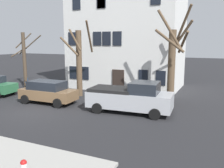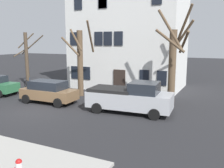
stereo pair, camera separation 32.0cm
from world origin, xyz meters
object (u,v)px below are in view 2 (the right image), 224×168
tree_bare_mid (80,60)px  pickup_truck_silver (130,97)px  car_brown_wagon (49,91)px  bicycle_leaning (32,84)px  building_main (129,28)px  tree_bare_near (27,58)px  tree_bare_far (173,60)px

tree_bare_mid → pickup_truck_silver: 6.49m
tree_bare_mid → car_brown_wagon: size_ratio=1.44×
bicycle_leaning → building_main: bearing=29.6°
bicycle_leaning → car_brown_wagon: bearing=-35.6°
tree_bare_near → tree_bare_mid: 7.61m
tree_bare_near → pickup_truck_silver: 13.81m
pickup_truck_silver → bicycle_leaning: pickup_truck_silver is taller
building_main → tree_bare_mid: building_main is taller
tree_bare_near → car_brown_wagon: (6.62, -4.61, -2.05)m
tree_bare_far → building_main: bearing=137.2°
building_main → car_brown_wagon: size_ratio=2.69×
tree_bare_near → building_main: bearing=23.9°
tree_bare_far → pickup_truck_silver: 4.48m
tree_bare_mid → car_brown_wagon: 3.82m
tree_bare_near → pickup_truck_silver: size_ratio=0.98×
building_main → bicycle_leaning: size_ratio=6.65×
car_brown_wagon → pickup_truck_silver: bearing=3.4°
tree_bare_near → pickup_truck_silver: bearing=-18.1°
tree_bare_far → car_brown_wagon: tree_bare_far is taller
bicycle_leaning → tree_bare_mid: bearing=-8.4°
tree_bare_far → bicycle_leaning: bearing=178.7°
tree_bare_mid → bicycle_leaning: tree_bare_mid is taller
car_brown_wagon → tree_bare_far: bearing=23.9°
tree_bare_mid → pickup_truck_silver: bearing=-25.9°
car_brown_wagon → tree_bare_near: bearing=145.1°
tree_bare_mid → pickup_truck_silver: size_ratio=1.11×
building_main → bicycle_leaning: 11.15m
building_main → tree_bare_near: (-9.46, -4.20, -2.93)m
tree_bare_mid → tree_bare_near: bearing=168.3°
tree_bare_far → bicycle_leaning: 14.26m
tree_bare_near → bicycle_leaning: (1.02, -0.60, -2.56)m
pickup_truck_silver → bicycle_leaning: 12.54m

